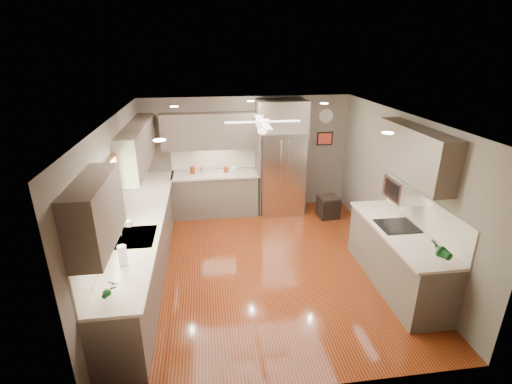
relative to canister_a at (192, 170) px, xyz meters
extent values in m
plane|color=#481209|center=(1.20, -2.24, -1.02)|extent=(5.00, 5.00, 0.00)
plane|color=white|center=(1.20, -2.24, 1.48)|extent=(5.00, 5.00, 0.00)
plane|color=brown|center=(1.20, 0.26, 0.23)|extent=(4.50, 0.00, 4.50)
plane|color=brown|center=(1.20, -4.74, 0.23)|extent=(4.50, 0.00, 4.50)
plane|color=brown|center=(-1.05, -2.24, 0.23)|extent=(0.00, 5.00, 5.00)
plane|color=brown|center=(3.45, -2.24, 0.23)|extent=(0.00, 5.00, 5.00)
cylinder|color=maroon|center=(0.00, 0.00, 0.00)|extent=(0.13, 0.13, 0.17)
cylinder|color=silver|center=(0.21, -0.01, -0.01)|extent=(0.09, 0.09, 0.13)
cylinder|color=tan|center=(0.45, 0.02, 0.01)|extent=(0.14, 0.14, 0.18)
cylinder|color=maroon|center=(0.71, -0.01, -0.02)|extent=(0.10, 0.10, 0.13)
imported|color=white|center=(-0.88, -2.43, 0.00)|extent=(0.08, 0.08, 0.17)
imported|color=#17511E|center=(-0.76, -4.16, 0.06)|extent=(0.17, 0.14, 0.29)
imported|color=#17511E|center=(3.13, -3.94, 0.09)|extent=(0.21, 0.19, 0.34)
imported|color=tan|center=(0.89, 0.00, -0.05)|extent=(0.29, 0.29, 0.05)
cube|color=#4C4237|center=(-0.75, -2.09, -0.57)|extent=(0.60, 4.70, 0.90)
cube|color=beige|center=(-0.73, -2.09, -0.10)|extent=(0.65, 4.70, 0.04)
cube|color=beige|center=(-1.04, -2.09, 0.18)|extent=(0.02, 4.70, 0.50)
cube|color=#4C4237|center=(0.48, -0.04, -0.57)|extent=(1.85, 0.60, 0.90)
cube|color=beige|center=(0.48, -0.05, -0.10)|extent=(1.85, 0.65, 0.04)
cube|color=beige|center=(0.48, 0.25, 0.18)|extent=(1.85, 0.02, 0.50)
cube|color=#4C4237|center=(-0.88, -3.84, 0.81)|extent=(0.33, 1.20, 0.75)
cube|color=#4C4237|center=(-0.88, -0.94, 0.81)|extent=(0.33, 2.40, 0.75)
cube|color=#4C4237|center=(0.48, 0.10, 0.81)|extent=(2.15, 0.33, 0.75)
cube|color=#4C4237|center=(3.29, -2.79, 1.01)|extent=(0.33, 1.70, 0.75)
cube|color=#BFF2B2|center=(-1.03, -2.74, 0.53)|extent=(0.01, 1.00, 0.80)
cube|color=brown|center=(-1.01, -2.74, 0.96)|extent=(0.05, 1.12, 0.06)
cube|color=brown|center=(-1.01, -2.74, 0.10)|extent=(0.05, 1.12, 0.06)
cube|color=brown|center=(-1.01, -3.27, 0.53)|extent=(0.05, 0.06, 0.80)
cube|color=brown|center=(-1.01, -2.21, 0.53)|extent=(0.05, 0.06, 0.80)
cube|color=silver|center=(-0.73, -2.74, -0.09)|extent=(0.50, 0.70, 0.03)
cube|color=#262626|center=(-0.73, -2.74, -0.13)|extent=(0.44, 0.62, 0.05)
cylinder|color=silver|center=(-0.93, -2.74, 0.03)|extent=(0.02, 0.02, 0.24)
cylinder|color=silver|center=(-0.87, -2.74, 0.15)|extent=(0.16, 0.02, 0.02)
cube|color=silver|center=(1.90, -0.10, -0.11)|extent=(0.92, 0.72, 1.82)
cube|color=black|center=(1.90, -0.44, -0.36)|extent=(0.88, 0.02, 0.02)
cube|color=black|center=(1.90, -0.44, 0.23)|extent=(0.01, 0.02, 1.00)
cylinder|color=silver|center=(1.82, -0.48, 0.23)|extent=(0.02, 0.02, 0.90)
cylinder|color=silver|center=(1.98, -0.48, 0.23)|extent=(0.02, 0.02, 0.90)
cube|color=#4C4237|center=(1.90, -0.04, 1.12)|extent=(1.04, 0.60, 0.63)
cube|color=#4C4237|center=(1.40, -0.04, -0.11)|extent=(0.06, 0.60, 1.82)
cube|color=#4C4237|center=(2.40, -0.04, -0.11)|extent=(0.06, 0.60, 1.82)
cube|color=#4C4237|center=(3.13, -3.04, -0.57)|extent=(0.65, 2.20, 0.90)
cube|color=beige|center=(3.11, -3.04, -0.10)|extent=(0.70, 2.20, 0.04)
cube|color=beige|center=(3.44, -3.04, 0.18)|extent=(0.02, 2.20, 0.50)
cube|color=black|center=(3.11, -2.94, -0.08)|extent=(0.56, 0.52, 0.01)
cube|color=silver|center=(3.23, -2.79, 0.46)|extent=(0.42, 0.55, 0.34)
cube|color=black|center=(3.02, -2.79, 0.46)|extent=(0.02, 0.40, 0.26)
cylinder|color=white|center=(1.20, -1.94, 1.44)|extent=(0.03, 0.03, 0.08)
cylinder|color=white|center=(1.20, -1.94, 1.34)|extent=(0.22, 0.22, 0.10)
sphere|color=white|center=(1.20, -1.94, 1.24)|extent=(0.16, 0.16, 0.16)
cube|color=white|center=(1.55, -1.94, 1.36)|extent=(0.48, 0.11, 0.01)
cube|color=white|center=(1.20, -1.59, 1.36)|extent=(0.11, 0.48, 0.01)
cube|color=white|center=(0.85, -1.94, 1.36)|extent=(0.48, 0.11, 0.01)
cube|color=white|center=(1.20, -2.29, 1.36)|extent=(0.11, 0.48, 0.01)
cylinder|color=white|center=(-0.20, -0.94, 1.47)|extent=(0.14, 0.14, 0.01)
cylinder|color=white|center=(2.50, -0.94, 1.47)|extent=(0.14, 0.14, 0.01)
cylinder|color=white|center=(-0.20, -3.44, 1.47)|extent=(0.14, 0.14, 0.01)
cylinder|color=white|center=(2.50, -3.44, 1.47)|extent=(0.14, 0.14, 0.01)
cylinder|color=white|center=(1.20, -0.44, 1.47)|extent=(0.14, 0.14, 0.01)
cylinder|color=white|center=(2.95, 0.25, 1.03)|extent=(0.30, 0.03, 0.30)
cylinder|color=silver|center=(2.95, 0.23, 1.03)|extent=(0.29, 0.00, 0.29)
cube|color=black|center=(2.95, 0.24, 0.53)|extent=(0.36, 0.03, 0.30)
cube|color=#B83824|center=(2.95, 0.23, 0.53)|extent=(0.30, 0.01, 0.24)
cube|color=black|center=(2.87, -0.56, -0.80)|extent=(0.44, 0.44, 0.46)
cube|color=black|center=(2.87, -0.56, -0.56)|extent=(0.42, 0.42, 0.03)
cylinder|color=white|center=(-0.77, -3.47, 0.06)|extent=(0.11, 0.11, 0.25)
cylinder|color=silver|center=(-0.77, -3.47, 0.07)|extent=(0.02, 0.02, 0.27)
camera|label=1|loc=(0.32, -7.61, 2.45)|focal=26.00mm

